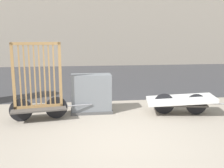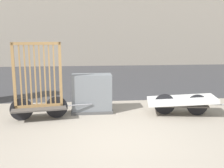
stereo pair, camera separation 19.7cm
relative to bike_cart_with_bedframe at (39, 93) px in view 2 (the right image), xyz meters
The scene contains 5 objects.
ground_plane 2.60m from the bike_cart_with_bedframe, 41.46° to the right, with size 60.00×60.00×0.00m, color gray.
road_strip 7.18m from the bike_cart_with_bedframe, 74.77° to the left, with size 56.00×10.37×0.01m.
bike_cart_with_bedframe is the anchor object (origin of this frame).
bike_cart_with_mattress 3.78m from the bike_cart_with_bedframe, ahead, with size 2.31×1.15×0.57m.
utility_cabinet 1.46m from the bike_cart_with_bedframe, 20.20° to the left, with size 1.16×0.59×1.08m.
Camera 2 is at (-0.67, -5.01, 2.13)m, focal length 42.00 mm.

